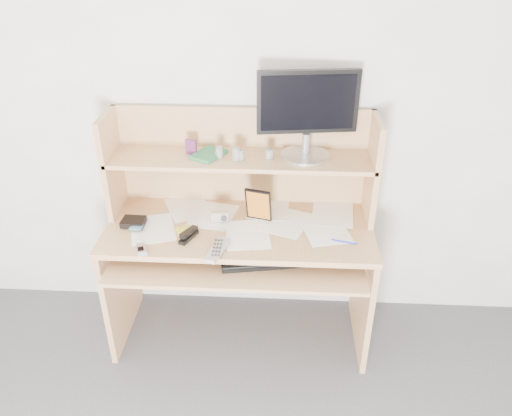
# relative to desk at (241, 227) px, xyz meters

# --- Properties ---
(back_wall) EXTENTS (3.60, 0.04, 2.50)m
(back_wall) POSITION_rel_desk_xyz_m (0.00, 0.24, 0.56)
(back_wall) COLOR white
(back_wall) RESTS_ON floor
(desk) EXTENTS (1.40, 0.70, 1.30)m
(desk) POSITION_rel_desk_xyz_m (0.00, 0.00, 0.00)
(desk) COLOR tan
(desk) RESTS_ON floor
(paper_clutter) EXTENTS (1.32, 0.54, 0.01)m
(paper_clutter) POSITION_rel_desk_xyz_m (0.00, -0.08, 0.06)
(paper_clutter) COLOR white
(paper_clutter) RESTS_ON desk
(keyboard) EXTENTS (0.45, 0.23, 0.03)m
(keyboard) POSITION_rel_desk_xyz_m (0.14, -0.25, -0.03)
(keyboard) COLOR black
(keyboard) RESTS_ON desk
(tv_remote) EXTENTS (0.11, 0.21, 0.02)m
(tv_remote) POSITION_rel_desk_xyz_m (-0.08, -0.33, 0.07)
(tv_remote) COLOR #9F9E99
(tv_remote) RESTS_ON paper_clutter
(flip_phone) EXTENTS (0.08, 0.10, 0.02)m
(flip_phone) POSITION_rel_desk_xyz_m (-0.45, -0.34, 0.07)
(flip_phone) COLOR silver
(flip_phone) RESTS_ON paper_clutter
(stapler) EXTENTS (0.09, 0.14, 0.04)m
(stapler) POSITION_rel_desk_xyz_m (-0.24, -0.21, 0.08)
(stapler) COLOR black
(stapler) RESTS_ON paper_clutter
(wallet) EXTENTS (0.12, 0.10, 0.03)m
(wallet) POSITION_rel_desk_xyz_m (-0.56, -0.10, 0.08)
(wallet) COLOR black
(wallet) RESTS_ON paper_clutter
(sticky_note_pad) EXTENTS (0.11, 0.11, 0.01)m
(sticky_note_pad) POSITION_rel_desk_xyz_m (-0.27, -0.15, 0.06)
(sticky_note_pad) COLOR #FFF443
(sticky_note_pad) RESTS_ON desk
(digital_camera) EXTENTS (0.09, 0.04, 0.05)m
(digital_camera) POSITION_rel_desk_xyz_m (-0.11, -0.04, 0.09)
(digital_camera) COLOR silver
(digital_camera) RESTS_ON paper_clutter
(game_case) EXTENTS (0.14, 0.05, 0.19)m
(game_case) POSITION_rel_desk_xyz_m (0.10, -0.03, 0.16)
(game_case) COLOR black
(game_case) RESTS_ON paper_clutter
(blue_pen) EXTENTS (0.13, 0.04, 0.01)m
(blue_pen) POSITION_rel_desk_xyz_m (0.54, -0.21, 0.07)
(blue_pen) COLOR #1925BC
(blue_pen) RESTS_ON paper_clutter
(card_box) EXTENTS (0.06, 0.03, 0.08)m
(card_box) POSITION_rel_desk_xyz_m (-0.26, 0.09, 0.43)
(card_box) COLOR maroon
(card_box) RESTS_ON desk
(shelf_book) EXTENTS (0.20, 0.22, 0.02)m
(shelf_book) POSITION_rel_desk_xyz_m (-0.17, 0.07, 0.40)
(shelf_book) COLOR #368948
(shelf_book) RESTS_ON desk
(chip_stack_a) EXTENTS (0.04, 0.04, 0.05)m
(chip_stack_a) POSITION_rel_desk_xyz_m (0.00, 0.03, 0.41)
(chip_stack_a) COLOR black
(chip_stack_a) RESTS_ON desk
(chip_stack_b) EXTENTS (0.04, 0.04, 0.06)m
(chip_stack_b) POSITION_rel_desk_xyz_m (-0.11, 0.05, 0.42)
(chip_stack_b) COLOR silver
(chip_stack_b) RESTS_ON desk
(chip_stack_c) EXTENTS (0.06, 0.06, 0.05)m
(chip_stack_c) POSITION_rel_desk_xyz_m (0.15, 0.05, 0.41)
(chip_stack_c) COLOR black
(chip_stack_c) RESTS_ON desk
(chip_stack_d) EXTENTS (0.04, 0.04, 0.07)m
(chip_stack_d) POSITION_rel_desk_xyz_m (-0.02, 0.02, 0.42)
(chip_stack_d) COLOR white
(chip_stack_d) RESTS_ON desk
(monitor) EXTENTS (0.51, 0.26, 0.44)m
(monitor) POSITION_rel_desk_xyz_m (0.34, 0.12, 0.62)
(monitor) COLOR #B2B1B6
(monitor) RESTS_ON desk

